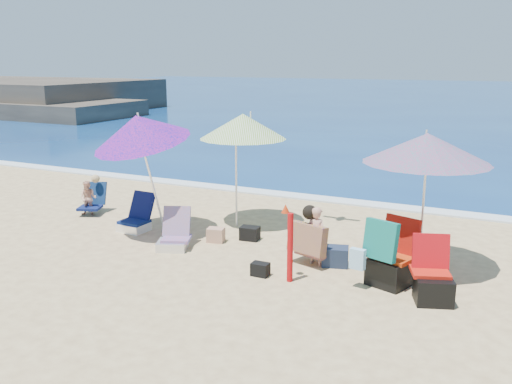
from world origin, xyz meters
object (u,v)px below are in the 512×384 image
at_px(furled_umbrella, 289,240).
at_px(person_left, 90,197).
at_px(umbrella_turquoise, 427,148).
at_px(umbrella_striped, 243,126).
at_px(chair_rainbow, 174,238).
at_px(umbrella_blue, 139,129).
at_px(chair_navy, 136,221).
at_px(camp_chair_right, 388,261).
at_px(camp_chair_left, 433,283).
at_px(person_center, 313,236).

bearing_deg(furled_umbrella, person_left, 163.59).
distance_m(umbrella_turquoise, umbrella_striped, 3.74).
xyz_separation_m(chair_rainbow, person_left, (-2.82, 1.03, 0.19)).
xyz_separation_m(furled_umbrella, person_left, (-5.20, 1.53, -0.26)).
bearing_deg(person_left, umbrella_striped, 13.54).
distance_m(umbrella_blue, person_left, 2.57).
distance_m(umbrella_striped, chair_rainbow, 2.58).
relative_size(furled_umbrella, chair_navy, 1.63).
bearing_deg(camp_chair_right, umbrella_striped, 150.79).
distance_m(camp_chair_right, person_left, 6.65).
height_order(umbrella_turquoise, chair_rainbow, umbrella_turquoise).
bearing_deg(person_left, camp_chair_left, -10.45).
distance_m(chair_navy, camp_chair_right, 5.04).
bearing_deg(umbrella_blue, camp_chair_right, -5.08).
distance_m(umbrella_blue, camp_chair_left, 5.67).
xyz_separation_m(camp_chair_right, person_center, (-1.28, 0.33, 0.10)).
distance_m(chair_navy, person_center, 3.73).
bearing_deg(camp_chair_right, chair_rainbow, 179.55).
bearing_deg(person_center, camp_chair_right, -14.21).
relative_size(chair_navy, person_left, 0.86).
relative_size(camp_chair_left, person_left, 1.07).
height_order(umbrella_striped, person_left, umbrella_striped).
distance_m(umbrella_blue, chair_navy, 1.84).
bearing_deg(camp_chair_left, person_left, 169.55).
bearing_deg(furled_umbrella, umbrella_blue, 165.06).
bearing_deg(umbrella_blue, chair_navy, 151.72).
bearing_deg(umbrella_turquoise, umbrella_blue, -174.98).
distance_m(umbrella_turquoise, umbrella_blue, 5.00).
relative_size(umbrella_striped, furled_umbrella, 1.94).
bearing_deg(chair_navy, chair_rainbow, -23.91).
bearing_deg(furled_umbrella, camp_chair_left, 5.49).
xyz_separation_m(umbrella_blue, chair_rainbow, (0.94, -0.39, -1.82)).
xyz_separation_m(furled_umbrella, camp_chair_left, (2.04, 0.20, -0.37)).
bearing_deg(umbrella_turquoise, person_center, -161.52).
bearing_deg(umbrella_striped, person_center, -36.98).
distance_m(camp_chair_left, person_center, 2.05).
relative_size(umbrella_striped, chair_rainbow, 2.87).
xyz_separation_m(umbrella_turquoise, person_center, (-1.58, -0.53, -1.46)).
relative_size(umbrella_turquoise, camp_chair_left, 2.76).
distance_m(umbrella_turquoise, camp_chair_left, 2.04).
height_order(furled_umbrella, chair_rainbow, furled_umbrella).
xyz_separation_m(umbrella_striped, camp_chair_right, (3.31, -1.85, -1.59)).
relative_size(umbrella_turquoise, person_left, 2.96).
height_order(umbrella_blue, chair_rainbow, umbrella_blue).
distance_m(umbrella_turquoise, person_center, 2.22).
bearing_deg(umbrella_striped, chair_navy, -143.27).
bearing_deg(chair_rainbow, umbrella_striped, 76.46).
distance_m(furled_umbrella, person_left, 5.43).
bearing_deg(umbrella_turquoise, person_left, 178.26).
height_order(furled_umbrella, camp_chair_left, furled_umbrella).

